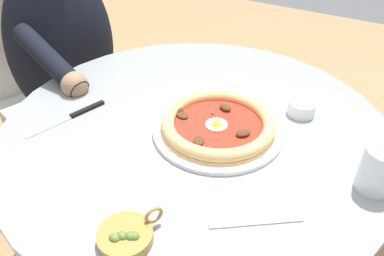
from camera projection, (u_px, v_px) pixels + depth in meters
dining_table at (195, 185)px, 0.99m from camera, size 0.89×0.89×0.75m
pizza_on_plate at (217, 126)px, 0.84m from camera, size 0.29×0.29×0.04m
water_glass at (377, 172)px, 0.69m from camera, size 0.07×0.07×0.09m
steak_knife at (78, 114)px, 0.90m from camera, size 0.07×0.20×0.01m
ramekin_capers at (302, 107)px, 0.89m from camera, size 0.06×0.06×0.03m
olive_pan at (126, 236)px, 0.61m from camera, size 0.09×0.11×0.04m
fork_utensil at (256, 223)px, 0.64m from camera, size 0.14×0.10×0.00m
diner_person at (75, 101)px, 1.37m from camera, size 0.48×0.45×1.18m
cafe_chair_diner at (53, 77)px, 1.43m from camera, size 0.52×0.52×0.93m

